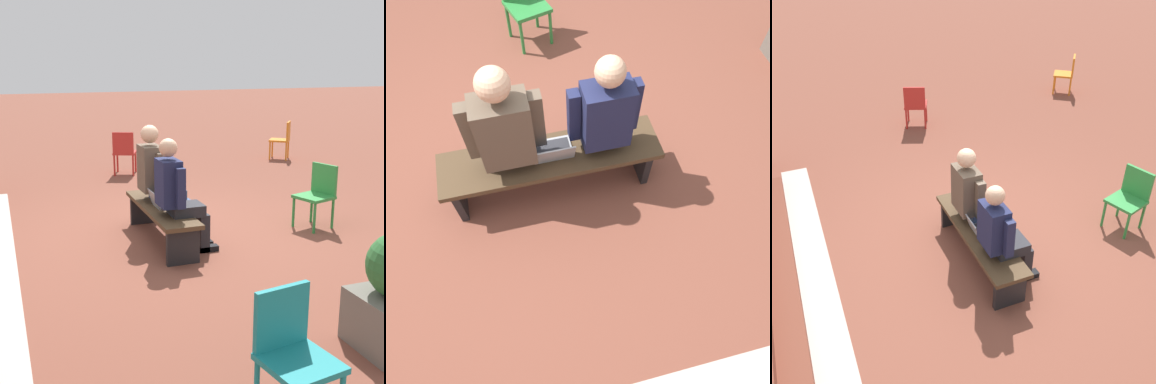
{
  "view_description": "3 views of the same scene",
  "coord_description": "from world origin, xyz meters",
  "views": [
    {
      "loc": [
        -6.26,
        1.99,
        2.19
      ],
      "look_at": [
        -0.39,
        -0.18,
        0.63
      ],
      "focal_mm": 50.0,
      "sensor_mm": 36.0,
      "label": 1
    },
    {
      "loc": [
        -0.05,
        1.99,
        2.87
      ],
      "look_at": [
        -0.38,
        0.67,
        0.61
      ],
      "focal_mm": 35.0,
      "sensor_mm": 36.0,
      "label": 2
    },
    {
      "loc": [
        -4.06,
        1.99,
        3.79
      ],
      "look_at": [
        -0.06,
        0.29,
        0.91
      ],
      "focal_mm": 42.0,
      "sensor_mm": 36.0,
      "label": 3
    }
  ],
  "objects": [
    {
      "name": "person_student",
      "position": [
        -0.7,
        0.11,
        0.72
      ],
      "size": [
        0.54,
        0.68,
        1.34
      ],
      "color": "#232328",
      "rests_on": "ground"
    },
    {
      "name": "laptop",
      "position": [
        -0.29,
        0.19,
        0.5
      ],
      "size": [
        0.32,
        0.29,
        0.21
      ],
      "color": "#9EA0A5",
      "rests_on": "bench"
    },
    {
      "name": "person_adult",
      "position": [
        0.04,
        0.1,
        0.74
      ],
      "size": [
        0.58,
        0.73,
        1.41
      ],
      "color": "#384C75",
      "rests_on": "ground"
    },
    {
      "name": "bench",
      "position": [
        -0.27,
        0.18,
        0.35
      ],
      "size": [
        1.8,
        0.44,
        0.45
      ],
      "color": "#4C3823",
      "rests_on": "ground"
    },
    {
      "name": "ground_plane",
      "position": [
        0.0,
        0.0,
        0.0
      ],
      "size": [
        60.0,
        60.0,
        0.0
      ],
      "primitive_type": "plane",
      "color": "brown"
    }
  ]
}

